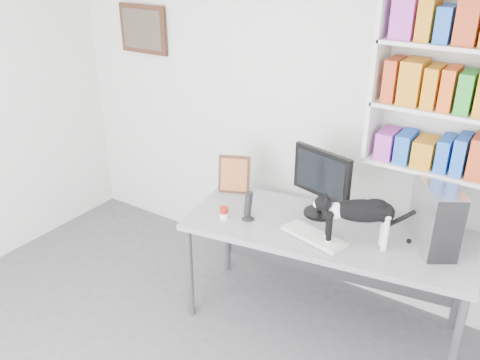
# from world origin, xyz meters

# --- Properties ---
(room) EXTENTS (4.01, 4.01, 2.70)m
(room) POSITION_xyz_m (0.00, 0.00, 1.35)
(room) COLOR #5D5C62
(room) RESTS_ON ground
(bookshelf) EXTENTS (1.03, 0.28, 1.24)m
(bookshelf) POSITION_xyz_m (1.40, 1.85, 1.85)
(bookshelf) COLOR silver
(bookshelf) RESTS_ON room
(wall_art) EXTENTS (0.52, 0.04, 0.42)m
(wall_art) POSITION_xyz_m (-1.30, 1.97, 1.90)
(wall_art) COLOR #4A2918
(wall_art) RESTS_ON room
(desk) EXTENTS (2.05, 1.06, 0.81)m
(desk) POSITION_xyz_m (0.79, 1.44, 0.41)
(desk) COLOR gray
(desk) RESTS_ON room
(monitor) EXTENTS (0.52, 0.34, 0.51)m
(monitor) POSITION_xyz_m (0.66, 1.60, 1.07)
(monitor) COLOR black
(monitor) RESTS_ON desk
(keyboard) EXTENTS (0.47, 0.27, 0.03)m
(keyboard) POSITION_xyz_m (0.77, 1.28, 0.83)
(keyboard) COLOR beige
(keyboard) RESTS_ON desk
(pc_tower) EXTENTS (0.40, 0.47, 0.44)m
(pc_tower) POSITION_xyz_m (1.45, 1.62, 1.03)
(pc_tower) COLOR #A2A2A7
(pc_tower) RESTS_ON desk
(speaker) EXTENTS (0.11, 0.11, 0.22)m
(speaker) POSITION_xyz_m (0.27, 1.25, 0.92)
(speaker) COLOR black
(speaker) RESTS_ON desk
(leaning_print) EXTENTS (0.27, 0.19, 0.31)m
(leaning_print) POSITION_xyz_m (-0.06, 1.56, 0.96)
(leaning_print) COLOR #4A2918
(leaning_print) RESTS_ON desk
(soup_can) EXTENTS (0.08, 0.08, 0.09)m
(soup_can) POSITION_xyz_m (0.12, 1.16, 0.86)
(soup_can) COLOR #A81A0E
(soup_can) RESTS_ON desk
(cat) EXTENTS (0.58, 0.40, 0.35)m
(cat) POSITION_xyz_m (1.05, 1.34, 0.99)
(cat) COLOR black
(cat) RESTS_ON desk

